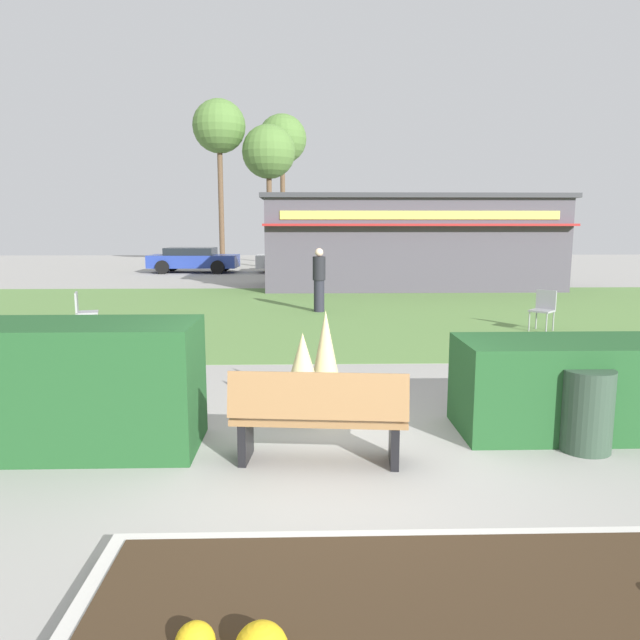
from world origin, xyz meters
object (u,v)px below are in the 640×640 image
(food_kiosk, at_px, (409,242))
(tree_left_bg, at_px, (219,128))
(cafe_chair_east, at_px, (544,307))
(tree_center_bg, at_px, (269,153))
(parked_car_center_slot, at_px, (299,259))
(person_strolling, at_px, (319,280))
(trash_bin, at_px, (587,410))
(tree_right_bg, at_px, (282,140))
(park_bench, at_px, (319,416))
(parked_car_west_slot, at_px, (193,259))
(cafe_chair_west, at_px, (83,309))

(food_kiosk, relative_size, tree_left_bg, 1.21)
(cafe_chair_east, relative_size, tree_center_bg, 0.12)
(food_kiosk, xyz_separation_m, parked_car_center_slot, (-4.11, 7.02, -1.04))
(food_kiosk, bearing_deg, person_strolling, -119.04)
(trash_bin, relative_size, tree_right_bg, 0.10)
(park_bench, bearing_deg, tree_left_bg, 99.45)
(tree_left_bg, relative_size, tree_center_bg, 1.18)
(parked_car_west_slot, xyz_separation_m, tree_right_bg, (4.13, 6.59, 6.44))
(trash_bin, bearing_deg, cafe_chair_east, 71.37)
(cafe_chair_west, distance_m, parked_car_west_slot, 16.41)
(trash_bin, xyz_separation_m, cafe_chair_west, (-7.61, 6.91, 0.10))
(trash_bin, distance_m, parked_car_west_slot, 24.71)
(food_kiosk, relative_size, cafe_chair_east, 12.01)
(park_bench, bearing_deg, parked_car_center_slot, 90.84)
(parked_car_west_slot, relative_size, tree_center_bg, 0.57)
(food_kiosk, distance_m, cafe_chair_west, 12.78)
(tree_center_bg, bearing_deg, person_strolling, -82.43)
(cafe_chair_east, bearing_deg, tree_center_bg, 109.75)
(tree_left_bg, xyz_separation_m, tree_right_bg, (3.24, 2.78, -0.26))
(parked_car_west_slot, xyz_separation_m, parked_car_center_slot, (5.11, -0.00, 0.00))
(park_bench, bearing_deg, tree_center_bg, 94.12)
(park_bench, height_order, tree_right_bg, tree_right_bg)
(food_kiosk, height_order, cafe_chair_west, food_kiosk)
(parked_car_west_slot, relative_size, tree_left_bg, 0.48)
(cafe_chair_east, relative_size, tree_left_bg, 0.10)
(park_bench, xyz_separation_m, parked_car_west_slot, (-5.46, 23.59, 0.16))
(cafe_chair_east, bearing_deg, food_kiosk, 98.27)
(food_kiosk, height_order, parked_car_west_slot, food_kiosk)
(food_kiosk, bearing_deg, parked_car_center_slot, 120.33)
(cafe_chair_west, xyz_separation_m, cafe_chair_east, (9.97, 0.07, 0.00))
(trash_bin, bearing_deg, tree_right_bg, 97.79)
(park_bench, relative_size, cafe_chair_east, 1.96)
(trash_bin, height_order, person_strolling, person_strolling)
(parked_car_west_slot, bearing_deg, parked_car_center_slot, -0.02)
(tree_left_bg, bearing_deg, food_kiosk, -52.46)
(person_strolling, bearing_deg, parked_car_center_slot, 2.15)
(trash_bin, height_order, tree_left_bg, tree_left_bg)
(cafe_chair_west, xyz_separation_m, tree_center_bg, (2.91, 19.72, 5.49))
(tree_left_bg, bearing_deg, parked_car_center_slot, -42.10)
(person_strolling, bearing_deg, parked_car_west_slot, 22.79)
(parked_car_west_slot, relative_size, parked_car_center_slot, 1.01)
(park_bench, xyz_separation_m, tree_right_bg, (-1.33, 30.18, 6.60))
(parked_car_center_slot, xyz_separation_m, tree_center_bg, (-1.59, 3.32, 5.37))
(tree_right_bg, bearing_deg, tree_left_bg, -139.29)
(tree_right_bg, bearing_deg, parked_car_west_slot, -122.07)
(person_strolling, height_order, parked_car_center_slot, person_strolling)
(parked_car_west_slot, bearing_deg, cafe_chair_west, -87.88)
(cafe_chair_west, bearing_deg, tree_left_bg, 89.18)
(cafe_chair_east, distance_m, tree_left_bg, 23.35)
(cafe_chair_east, xyz_separation_m, tree_right_bg, (-6.44, 22.92, 6.56))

